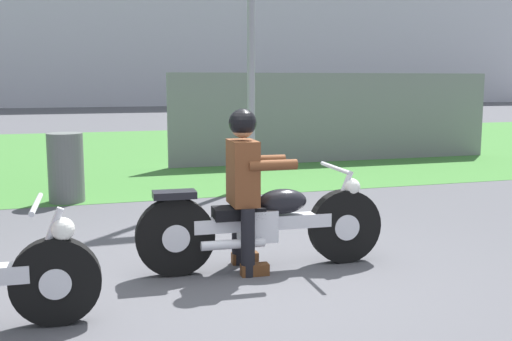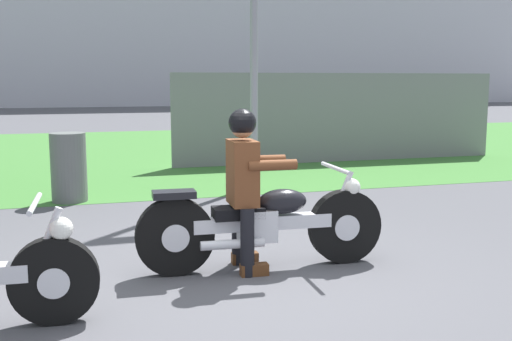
% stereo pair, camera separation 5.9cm
% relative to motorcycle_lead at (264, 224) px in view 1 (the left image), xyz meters
% --- Properties ---
extents(ground, '(120.00, 120.00, 0.00)m').
position_rel_motorcycle_lead_xyz_m(ground, '(-0.30, -0.32, -0.40)').
color(ground, '#4C4C51').
extents(grass_verge, '(60.00, 12.00, 0.01)m').
position_rel_motorcycle_lead_xyz_m(grass_verge, '(-0.30, 9.38, -0.40)').
color(grass_verge, '#3D7533').
rests_on(grass_verge, ground).
extents(stadium_facade, '(62.70, 8.00, 12.15)m').
position_rel_motorcycle_lead_xyz_m(stadium_facade, '(2.30, 38.66, 5.67)').
color(stadium_facade, silver).
rests_on(stadium_facade, ground).
extents(motorcycle_lead, '(2.22, 0.66, 0.89)m').
position_rel_motorcycle_lead_xyz_m(motorcycle_lead, '(0.00, 0.00, 0.00)').
color(motorcycle_lead, black).
rests_on(motorcycle_lead, ground).
extents(rider_lead, '(0.56, 0.48, 1.42)m').
position_rel_motorcycle_lead_xyz_m(rider_lead, '(-0.17, 0.01, 0.42)').
color(rider_lead, black).
rests_on(rider_lead, ground).
extents(trash_can, '(0.48, 0.48, 0.95)m').
position_rel_motorcycle_lead_xyz_m(trash_can, '(-1.63, 3.67, 0.07)').
color(trash_can, '#595E5B').
rests_on(trash_can, ground).
extents(fence_segment, '(7.00, 0.06, 1.80)m').
position_rel_motorcycle_lead_xyz_m(fence_segment, '(3.74, 6.50, 0.50)').
color(fence_segment, slate).
rests_on(fence_segment, ground).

